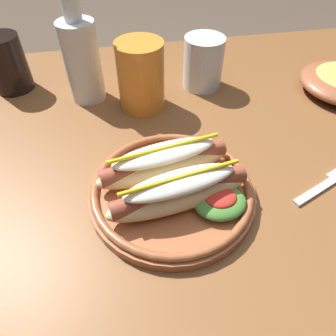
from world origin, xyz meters
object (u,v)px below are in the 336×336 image
object	(u,v)px
fork	(327,184)
soda_cup	(7,64)
hot_dog_plate	(174,185)
glass_bottle	(81,56)
water_cup	(203,63)
extra_cup	(141,76)

from	to	relation	value
fork	soda_cup	bearing A→B (deg)	121.18
hot_dog_plate	glass_bottle	world-z (taller)	glass_bottle
hot_dog_plate	soda_cup	world-z (taller)	soda_cup
water_cup	extra_cup	xyz separation A→B (m)	(-0.14, -0.05, 0.01)
hot_dog_plate	fork	world-z (taller)	hot_dog_plate
fork	water_cup	size ratio (longest dim) A/B	1.11
fork	water_cup	world-z (taller)	water_cup
hot_dog_plate	extra_cup	distance (m)	0.25
soda_cup	water_cup	xyz separation A→B (m)	(0.41, -0.07, -0.00)
soda_cup	water_cup	world-z (taller)	soda_cup
soda_cup	glass_bottle	xyz separation A→B (m)	(0.16, -0.07, 0.03)
fork	water_cup	xyz separation A→B (m)	(-0.11, 0.33, 0.05)
hot_dog_plate	extra_cup	bearing A→B (deg)	93.13
extra_cup	glass_bottle	xyz separation A→B (m)	(-0.11, 0.05, 0.03)
soda_cup	extra_cup	distance (m)	0.29
fork	soda_cup	distance (m)	0.65
extra_cup	glass_bottle	bearing A→B (deg)	154.98
fork	glass_bottle	bearing A→B (deg)	116.20
hot_dog_plate	fork	distance (m)	0.24
fork	glass_bottle	world-z (taller)	glass_bottle
extra_cup	glass_bottle	size ratio (longest dim) A/B	0.53
water_cup	glass_bottle	world-z (taller)	glass_bottle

